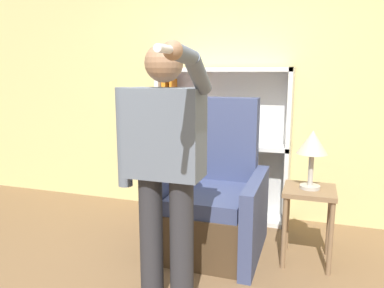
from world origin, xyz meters
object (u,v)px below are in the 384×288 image
object	(u,v)px
armchair	(214,204)
side_table	(309,204)
table_lamp	(312,146)
person_standing	(164,160)
bookcase	(211,146)

from	to	relation	value
armchair	side_table	world-z (taller)	armchair
armchair	side_table	size ratio (longest dim) A/B	2.10
table_lamp	armchair	bearing A→B (deg)	177.89
side_table	person_standing	bearing A→B (deg)	-135.20
person_standing	side_table	distance (m)	1.28
person_standing	table_lamp	distance (m)	1.19
bookcase	person_standing	xyz separation A→B (m)	(0.14, -1.57, 0.21)
side_table	armchair	bearing A→B (deg)	177.89
bookcase	person_standing	size ratio (longest dim) A/B	0.93
table_lamp	bookcase	bearing A→B (deg)	143.40
armchair	person_standing	world-z (taller)	person_standing
bookcase	person_standing	distance (m)	1.59
side_table	table_lamp	xyz separation A→B (m)	(-0.00, 0.00, 0.46)
bookcase	armchair	xyz separation A→B (m)	(0.23, -0.70, -0.36)
armchair	table_lamp	size ratio (longest dim) A/B	2.80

